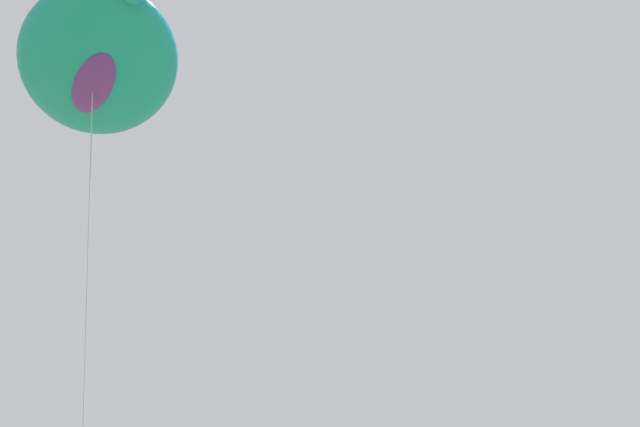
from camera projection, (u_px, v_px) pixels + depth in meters
big_show_kite at (101, 62)px, 11.83m from camera, size 8.05×10.60×11.47m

